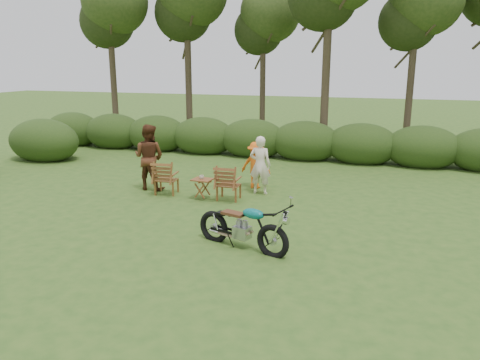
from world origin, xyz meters
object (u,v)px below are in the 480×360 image
(cup, at_px, (202,177))
(child, at_px, (255,188))
(adult_b, at_px, (151,189))
(side_table, at_px, (202,189))
(lawn_chair_left, at_px, (167,194))
(motorcycle, at_px, (242,247))
(lawn_chair_right, at_px, (229,199))
(adult_a, at_px, (260,193))

(cup, bearing_deg, child, 55.40)
(child, bearing_deg, adult_b, 23.84)
(side_table, bearing_deg, lawn_chair_left, 171.09)
(motorcycle, height_order, child, child)
(lawn_chair_right, height_order, adult_a, adult_a)
(adult_b, distance_m, child, 2.95)
(motorcycle, distance_m, lawn_chair_left, 4.27)
(side_table, relative_size, cup, 4.38)
(side_table, xyz_separation_m, adult_b, (-1.77, 0.47, -0.27))
(side_table, relative_size, adult_b, 0.30)
(lawn_chair_right, distance_m, cup, 0.91)
(motorcycle, relative_size, child, 1.46)
(lawn_chair_right, distance_m, child, 1.37)
(lawn_chair_right, height_order, child, child)
(lawn_chair_left, distance_m, adult_a, 2.51)
(lawn_chair_right, bearing_deg, cup, 11.21)
(adult_a, relative_size, child, 1.20)
(adult_a, height_order, child, adult_a)
(motorcycle, distance_m, lawn_chair_right, 3.23)
(lawn_chair_right, relative_size, adult_b, 0.50)
(side_table, xyz_separation_m, cup, (-0.02, 0.01, 0.32))
(child, bearing_deg, motorcycle, 106.18)
(motorcycle, xyz_separation_m, side_table, (-1.96, 2.80, 0.27))
(motorcycle, xyz_separation_m, lawn_chair_right, (-1.29, 2.96, 0.00))
(motorcycle, bearing_deg, lawn_chair_right, 130.70)
(lawn_chair_right, bearing_deg, child, -106.07)
(side_table, relative_size, adult_a, 0.34)
(motorcycle, height_order, lawn_chair_left, motorcycle)
(child, bearing_deg, cup, 59.01)
(lawn_chair_left, bearing_deg, child, -155.12)
(child, bearing_deg, side_table, 59.72)
(side_table, xyz_separation_m, child, (1.00, 1.49, -0.27))
(lawn_chair_right, xyz_separation_m, cup, (-0.68, -0.16, 0.58))
(lawn_chair_left, distance_m, side_table, 1.16)
(motorcycle, distance_m, adult_a, 3.82)
(side_table, bearing_deg, cup, 157.64)
(motorcycle, height_order, adult_b, adult_b)
(lawn_chair_right, bearing_deg, adult_a, -129.26)
(adult_a, bearing_deg, side_table, 35.81)
(lawn_chair_left, bearing_deg, adult_b, -31.37)
(lawn_chair_left, relative_size, side_table, 1.71)
(cup, bearing_deg, adult_b, 165.18)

